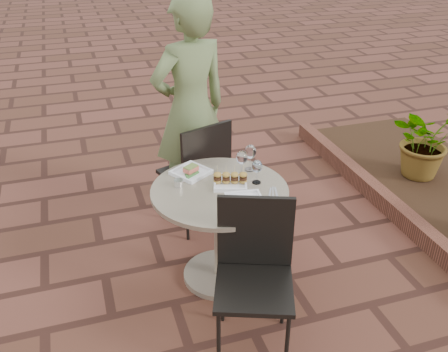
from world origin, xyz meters
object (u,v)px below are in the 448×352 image
object	(u,v)px
cafe_table	(220,220)
diner	(191,110)
chair_far	(200,167)
chair_near	(255,263)
plate_sliders	(230,180)
plate_salmon	(191,172)
plate_tuna	(245,201)

from	to	relation	value
cafe_table	diner	xyz separation A→B (m)	(0.05, 0.95, 0.43)
chair_far	chair_near	xyz separation A→B (m)	(-0.01, -1.23, 0.00)
plate_sliders	diner	bearing A→B (deg)	91.99
chair_near	diner	world-z (taller)	diner
cafe_table	plate_salmon	size ratio (longest dim) A/B	2.98
cafe_table	chair_far	xyz separation A→B (m)	(0.04, 0.66, 0.07)
plate_salmon	plate_sliders	bearing A→B (deg)	-45.98
chair_far	plate_sliders	size ratio (longest dim) A/B	3.44
cafe_table	plate_salmon	distance (m)	0.39
plate_sliders	cafe_table	bearing A→B (deg)	-157.99
plate_salmon	plate_tuna	bearing A→B (deg)	-64.44
plate_sliders	plate_tuna	bearing A→B (deg)	-86.85
chair_near	plate_salmon	distance (m)	0.86
chair_far	plate_salmon	xyz separation A→B (m)	(-0.17, -0.40, 0.20)
plate_salmon	plate_sliders	distance (m)	0.30
chair_far	diner	xyz separation A→B (m)	(0.01, 0.29, 0.36)
chair_near	diner	distance (m)	1.56
plate_salmon	plate_tuna	world-z (taller)	plate_salmon
chair_far	chair_near	world-z (taller)	same
chair_near	chair_far	bearing A→B (deg)	110.54
chair_far	chair_near	distance (m)	1.23
plate_salmon	plate_sliders	xyz separation A→B (m)	(0.21, -0.22, 0.02)
chair_near	plate_sliders	distance (m)	0.65
cafe_table	plate_tuna	world-z (taller)	plate_tuna
cafe_table	plate_tuna	distance (m)	0.35
plate_tuna	cafe_table	bearing A→B (deg)	114.31
plate_salmon	chair_far	bearing A→B (deg)	67.78
plate_salmon	cafe_table	bearing A→B (deg)	-63.40
plate_sliders	plate_salmon	bearing A→B (deg)	134.02
cafe_table	plate_tuna	size ratio (longest dim) A/B	3.61
plate_salmon	plate_tuna	size ratio (longest dim) A/B	1.21
plate_tuna	plate_salmon	bearing A→B (deg)	115.56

